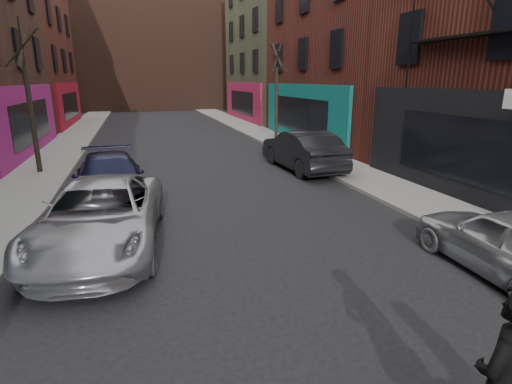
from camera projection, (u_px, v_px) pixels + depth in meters
sidewalk_left at (77, 135)px, 27.48m from camera, size 2.50×84.00×0.13m
sidewalk_right at (251, 129)px, 30.92m from camera, size 2.50×84.00×0.13m
building_far at (149, 53)px, 51.28m from camera, size 40.00×10.00×14.00m
tree_left_far at (28, 90)px, 15.53m from camera, size 2.00×2.00×6.50m
tree_right_far at (277, 84)px, 24.43m from camera, size 2.00×2.00×6.80m
parked_left_far at (101, 216)px, 9.12m from camera, size 3.15×5.83×1.55m
parked_left_end at (110, 179)px, 12.63m from camera, size 2.39×5.23×1.49m
parked_right_far at (510, 243)px, 7.83m from camera, size 1.82×4.16×1.40m
parked_right_end at (302, 150)px, 17.16m from camera, size 2.05×5.26×1.71m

